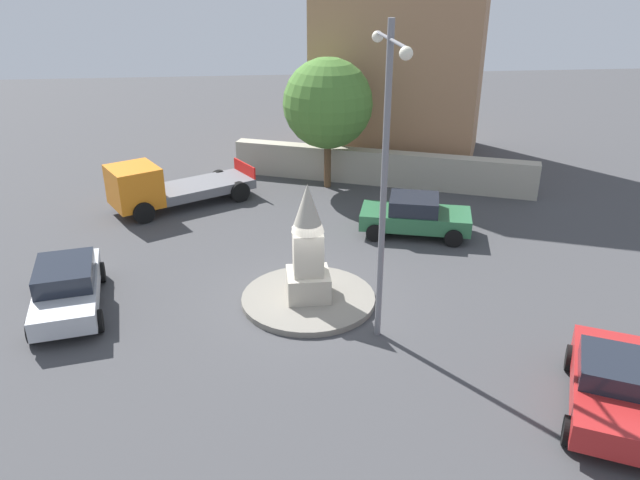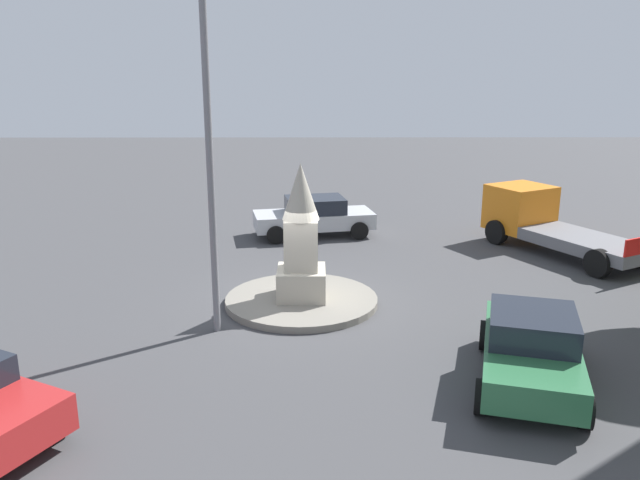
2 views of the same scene
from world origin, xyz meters
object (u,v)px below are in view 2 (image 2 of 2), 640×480
truck_orange_parked_right (545,221)px  monument (301,239)px  car_silver_parked_left (314,216)px  car_green_near_island (531,348)px  streetlamp (208,120)px

truck_orange_parked_right → monument: bearing=32.6°
car_silver_parked_left → truck_orange_parked_right: bearing=167.4°
monument → car_green_near_island: 6.33m
streetlamp → truck_orange_parked_right: 12.73m
car_green_near_island → truck_orange_parked_right: 10.10m
car_silver_parked_left → car_green_near_island: size_ratio=1.05×
monument → car_green_near_island: monument is taller
streetlamp → car_green_near_island: bearing=158.0°
monument → truck_orange_parked_right: monument is taller
monument → car_silver_parked_left: monument is taller
monument → streetlamp: (1.93, 1.70, 3.12)m
car_green_near_island → truck_orange_parked_right: truck_orange_parked_right is taller
streetlamp → truck_orange_parked_right: size_ratio=1.36×
car_green_near_island → streetlamp: bearing=-22.0°
monument → streetlamp: bearing=41.4°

